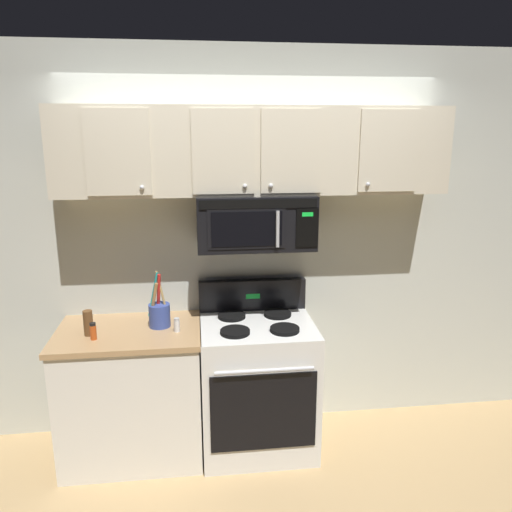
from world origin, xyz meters
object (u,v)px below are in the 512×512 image
object	(u,v)px
utensil_crock_blue	(159,313)
spice_jar	(93,331)
stove_range	(257,383)
over_range_microwave	(255,221)
salt_shaker	(177,325)
pepper_mill	(88,323)

from	to	relation	value
utensil_crock_blue	spice_jar	bearing A→B (deg)	-157.17
stove_range	over_range_microwave	bearing A→B (deg)	90.14
over_range_microwave	utensil_crock_blue	size ratio (longest dim) A/B	2.03
salt_shaker	stove_range	bearing A→B (deg)	7.22
pepper_mill	spice_jar	size ratio (longest dim) A/B	1.50
utensil_crock_blue	spice_jar	xyz separation A→B (m)	(-0.39, -0.16, -0.04)
stove_range	salt_shaker	xyz separation A→B (m)	(-0.53, -0.07, 0.48)
stove_range	pepper_mill	bearing A→B (deg)	-177.05
utensil_crock_blue	pepper_mill	world-z (taller)	utensil_crock_blue
salt_shaker	pepper_mill	distance (m)	0.55
stove_range	spice_jar	bearing A→B (deg)	-172.95
over_range_microwave	spice_jar	distance (m)	1.23
stove_range	spice_jar	world-z (taller)	stove_range
stove_range	over_range_microwave	xyz separation A→B (m)	(-0.00, 0.12, 1.11)
over_range_microwave	salt_shaker	world-z (taller)	over_range_microwave
stove_range	pepper_mill	distance (m)	1.19
over_range_microwave	utensil_crock_blue	distance (m)	0.87
stove_range	pepper_mill	world-z (taller)	stove_range
pepper_mill	stove_range	bearing A→B (deg)	2.95
stove_range	utensil_crock_blue	size ratio (longest dim) A/B	2.99
over_range_microwave	utensil_crock_blue	bearing A→B (deg)	-172.96
stove_range	salt_shaker	world-z (taller)	stove_range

